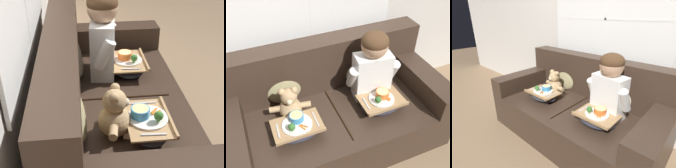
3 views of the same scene
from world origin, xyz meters
TOP-DOWN VIEW (x-y plane):
  - ground_plane at (0.00, 0.00)m, footprint 14.00×14.00m
  - wall_back_with_window at (0.00, 0.60)m, footprint 8.00×0.08m
  - couch at (0.00, 0.07)m, footprint 1.98×0.97m
  - throw_pillow_behind_child at (0.38, 0.30)m, footprint 0.38×0.18m
  - throw_pillow_behind_teddy at (-0.38, 0.30)m, footprint 0.35×0.17m
  - child_figure at (0.38, 0.07)m, footprint 0.48×0.25m
  - teddy_bear at (-0.39, 0.07)m, footprint 0.35×0.25m
  - lap_tray_child at (0.38, -0.13)m, footprint 0.39×0.28m
  - lap_tray_teddy at (-0.38, -0.13)m, footprint 0.40×0.27m

SIDE VIEW (x-z plane):
  - ground_plane at x=0.00m, z-range 0.00..0.00m
  - couch at x=0.00m, z-range -0.14..0.79m
  - lap_tray_child at x=0.38m, z-range 0.39..0.56m
  - lap_tray_teddy at x=-0.38m, z-range 0.39..0.57m
  - teddy_bear at x=-0.39m, z-range 0.39..0.71m
  - throw_pillow_behind_child at x=0.38m, z-range 0.40..0.79m
  - throw_pillow_behind_teddy at x=-0.38m, z-range 0.41..0.78m
  - child_figure at x=0.38m, z-range 0.45..1.10m
  - wall_back_with_window at x=0.00m, z-range 0.00..2.60m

